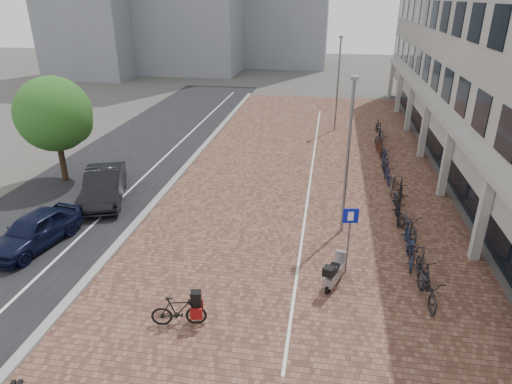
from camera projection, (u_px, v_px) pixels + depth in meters
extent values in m
plane|color=#474442|center=(227.00, 299.00, 14.83)|extent=(140.00, 140.00, 0.00)
cube|color=brown|center=(308.00, 173.00, 25.35)|extent=(14.50, 42.00, 0.04)
cube|color=black|center=(126.00, 162.00, 26.99)|extent=(8.00, 50.00, 0.03)
cube|color=gray|center=(188.00, 165.00, 26.39)|extent=(0.35, 42.00, 0.14)
cube|color=white|center=(157.00, 164.00, 26.69)|extent=(0.12, 44.00, 0.00)
cube|color=white|center=(311.00, 173.00, 25.31)|extent=(0.10, 30.00, 0.00)
cube|color=black|center=(438.00, 131.00, 27.15)|extent=(0.15, 38.00, 3.20)
cube|color=#A9A9A4|center=(439.00, 102.00, 26.47)|extent=(1.60, 38.00, 0.30)
cube|color=#A9A9A4|center=(482.00, 219.00, 16.44)|extent=(0.35, 0.35, 3.40)
cube|color=#A9A9A4|center=(446.00, 164.00, 21.85)|extent=(0.35, 0.35, 3.40)
cube|color=#A9A9A4|center=(424.00, 130.00, 27.27)|extent=(0.35, 0.35, 3.40)
cube|color=#A9A9A4|center=(409.00, 108.00, 32.68)|extent=(0.35, 0.35, 3.40)
cube|color=#A9A9A4|center=(399.00, 92.00, 38.10)|extent=(0.35, 0.35, 3.40)
cube|color=#A9A9A4|center=(391.00, 80.00, 43.51)|extent=(0.35, 0.35, 3.40)
imported|color=black|center=(34.00, 230.00, 17.72)|extent=(2.44, 4.38, 1.41)
imported|color=black|center=(104.00, 185.00, 21.72)|extent=(3.22, 5.11, 1.59)
imported|color=black|center=(179.00, 311.00, 13.49)|extent=(1.76, 0.83, 1.02)
cube|color=black|center=(178.00, 299.00, 13.30)|extent=(0.36, 0.34, 0.46)
cube|color=maroon|center=(172.00, 309.00, 13.50)|extent=(0.37, 0.18, 0.36)
cube|color=maroon|center=(186.00, 311.00, 13.43)|extent=(0.37, 0.18, 0.36)
cylinder|color=slate|center=(348.00, 244.00, 15.78)|extent=(0.07, 0.07, 2.39)
cube|color=#0C169C|center=(351.00, 216.00, 15.29)|extent=(0.54, 0.13, 0.54)
cylinder|color=slate|center=(347.00, 160.00, 17.82)|extent=(0.12, 0.12, 6.49)
cylinder|color=slate|center=(338.00, 85.00, 32.22)|extent=(0.12, 0.12, 6.66)
cylinder|color=#382619|center=(62.00, 159.00, 23.90)|extent=(0.32, 0.32, 2.46)
sphere|color=#26551D|center=(54.00, 114.00, 22.90)|extent=(3.86, 3.86, 3.86)
sphere|color=#26551D|center=(69.00, 122.00, 23.53)|extent=(2.46, 2.46, 2.46)
imported|color=black|center=(427.00, 288.00, 14.55)|extent=(0.90, 2.04, 1.04)
imported|color=black|center=(424.00, 268.00, 15.57)|extent=(0.63, 1.78, 1.05)
imported|color=#141E38|center=(413.00, 251.00, 16.64)|extent=(1.03, 2.06, 1.04)
imported|color=#131D35|center=(408.00, 236.00, 17.68)|extent=(0.61, 1.78, 1.05)
imported|color=black|center=(408.00, 223.00, 18.70)|extent=(1.12, 2.08, 1.04)
imported|color=black|center=(398.00, 210.00, 19.77)|extent=(0.59, 1.77, 1.05)
imported|color=black|center=(397.00, 200.00, 20.80)|extent=(0.70, 1.98, 1.04)
imported|color=black|center=(401.00, 191.00, 21.79)|extent=(0.68, 1.79, 1.05)
imported|color=#4D4A47|center=(393.00, 182.00, 22.86)|extent=(1.06, 2.07, 1.04)
imported|color=#16163C|center=(387.00, 173.00, 23.92)|extent=(0.57, 1.77, 1.05)
imported|color=black|center=(385.00, 166.00, 24.96)|extent=(0.70, 1.98, 1.04)
imported|color=#15203A|center=(384.00, 159.00, 25.99)|extent=(0.57, 1.77, 1.05)
imported|color=#222228|center=(384.00, 153.00, 27.01)|extent=(0.95, 2.05, 1.04)
imported|color=#4A1C13|center=(379.00, 147.00, 28.08)|extent=(0.71, 1.80, 1.05)
imported|color=black|center=(379.00, 142.00, 29.10)|extent=(0.98, 2.05, 1.04)
imported|color=black|center=(379.00, 137.00, 30.12)|extent=(0.72, 1.80, 1.05)
imported|color=#5D5A55|center=(381.00, 132.00, 31.13)|extent=(0.70, 1.98, 1.04)
imported|color=black|center=(379.00, 128.00, 32.18)|extent=(0.73, 1.80, 1.05)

